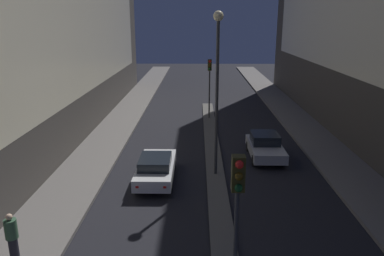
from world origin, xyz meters
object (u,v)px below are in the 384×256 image
at_px(car_right_lane, 265,146).
at_px(traffic_light_mid, 210,76).
at_px(car_left_lane, 156,168).
at_px(street_lamp, 217,70).
at_px(traffic_light_near, 237,206).
at_px(pedestrian_on_left_sidewalk, 12,235).

bearing_deg(car_right_lane, traffic_light_mid, 109.04).
bearing_deg(traffic_light_mid, car_left_lane, -103.99).
bearing_deg(street_lamp, traffic_light_mid, 90.00).
bearing_deg(traffic_light_mid, car_right_lane, -70.96).
height_order(traffic_light_near, pedestrian_on_left_sidewalk, traffic_light_near).
relative_size(street_lamp, car_right_lane, 2.07).
xyz_separation_m(traffic_light_mid, pedestrian_on_left_sidewalk, (-7.27, -19.36, -2.64)).
relative_size(street_lamp, pedestrian_on_left_sidewalk, 4.98).
relative_size(traffic_light_mid, street_lamp, 0.58).
distance_m(traffic_light_near, traffic_light_mid, 22.14).
bearing_deg(pedestrian_on_left_sidewalk, car_left_lane, 58.77).
height_order(car_right_lane, pedestrian_on_left_sidewalk, pedestrian_on_left_sidewalk).
relative_size(street_lamp, car_left_lane, 1.86).
relative_size(car_left_lane, pedestrian_on_left_sidewalk, 2.68).
bearing_deg(pedestrian_on_left_sidewalk, street_lamp, 46.03).
bearing_deg(traffic_light_near, traffic_light_mid, 90.00).
bearing_deg(car_left_lane, street_lamp, 12.36).
bearing_deg(pedestrian_on_left_sidewalk, car_right_lane, 44.87).
xyz_separation_m(traffic_light_near, pedestrian_on_left_sidewalk, (-7.27, 2.78, -2.64)).
bearing_deg(car_right_lane, traffic_light_near, -103.36).
xyz_separation_m(traffic_light_mid, street_lamp, (0.00, -11.83, 2.01)).
relative_size(car_right_lane, pedestrian_on_left_sidewalk, 2.41).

